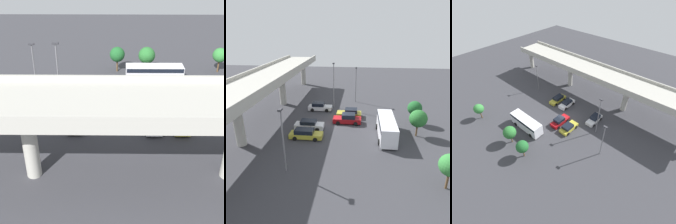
# 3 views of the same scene
# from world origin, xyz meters

# --- Properties ---
(ground_plane) EXTENTS (111.28, 111.28, 0.00)m
(ground_plane) POSITION_xyz_m (0.00, 0.00, 0.00)
(ground_plane) COLOR #38383D
(highway_overpass) EXTENTS (53.24, 7.42, 8.17)m
(highway_overpass) POSITION_xyz_m (-0.00, 12.20, 6.77)
(highway_overpass) COLOR #ADAAA0
(highway_overpass) RESTS_ON ground_plane
(parked_car_0) EXTENTS (1.98, 4.81, 1.46)m
(parked_car_0) POSITION_xyz_m (-5.84, 3.87, 0.70)
(parked_car_0) COLOR gold
(parked_car_0) RESTS_ON ground_plane
(parked_car_1) EXTENTS (2.03, 4.56, 1.55)m
(parked_car_1) POSITION_xyz_m (-2.80, 4.03, 0.74)
(parked_car_1) COLOR silver
(parked_car_1) RESTS_ON ground_plane
(parked_car_2) EXTENTS (2.12, 4.71, 1.71)m
(parked_car_2) POSITION_xyz_m (0.21, -1.90, 0.78)
(parked_car_2) COLOR maroon
(parked_car_2) RESTS_ON ground_plane
(parked_car_3) EXTENTS (2.18, 4.39, 1.55)m
(parked_car_3) POSITION_xyz_m (3.01, -2.11, 0.72)
(parked_car_3) COLOR gold
(parked_car_3) RESTS_ON ground_plane
(parked_car_4) EXTENTS (2.02, 4.52, 1.59)m
(parked_car_4) POSITION_xyz_m (5.73, 3.89, 0.74)
(parked_car_4) COLOR silver
(parked_car_4) RESTS_ON ground_plane
(shuttle_bus) EXTENTS (8.15, 2.61, 2.87)m
(shuttle_bus) POSITION_xyz_m (-4.18, -7.89, 1.70)
(shuttle_bus) COLOR silver
(shuttle_bus) RESTS_ON ground_plane
(lamp_post_near_aisle) EXTENTS (0.70, 0.35, 8.92)m
(lamp_post_near_aisle) POSITION_xyz_m (7.87, 1.35, 5.16)
(lamp_post_near_aisle) COLOR slate
(lamp_post_near_aisle) RESTS_ON ground_plane
(lamp_post_mid_lot) EXTENTS (0.70, 0.35, 7.54)m
(lamp_post_mid_lot) POSITION_xyz_m (11.65, -2.91, 4.45)
(lamp_post_mid_lot) COLOR slate
(lamp_post_mid_lot) RESTS_ON ground_plane
(lamp_post_by_overpass) EXTENTS (0.70, 0.35, 7.55)m
(lamp_post_by_overpass) POSITION_xyz_m (-13.76, 4.19, 4.45)
(lamp_post_by_overpass) COLOR slate
(lamp_post_by_overpass) RESTS_ON ground_plane
(tree_front_left) EXTENTS (2.25, 2.25, 3.90)m
(tree_front_left) POSITION_xyz_m (-14.90, -12.84, 2.76)
(tree_front_left) COLOR brown
(tree_front_left) RESTS_ON ground_plane
(tree_front_right) EXTENTS (2.59, 2.59, 4.12)m
(tree_front_right) POSITION_xyz_m (-3.46, -12.43, 2.82)
(tree_front_right) COLOR brown
(tree_front_right) RESTS_ON ground_plane
(tree_front_far_right) EXTENTS (2.35, 2.35, 3.97)m
(tree_front_far_right) POSITION_xyz_m (1.12, -12.93, 2.78)
(tree_front_far_right) COLOR brown
(tree_front_far_right) RESTS_ON ground_plane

